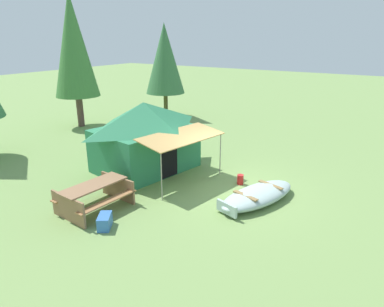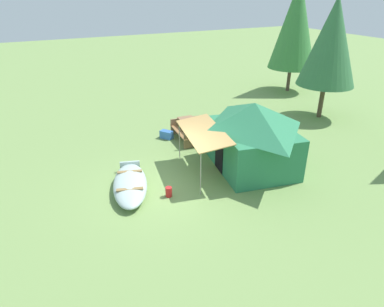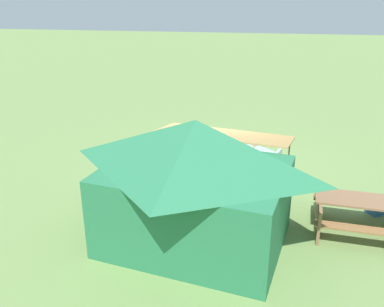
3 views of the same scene
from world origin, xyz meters
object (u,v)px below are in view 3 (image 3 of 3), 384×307
beached_rowboat (234,150)px  picnic_table (364,213)px  cooler_box (380,205)px  canvas_cabin_tent (196,181)px  fuel_can (197,162)px

beached_rowboat → picnic_table: (-2.94, 3.81, 0.26)m
beached_rowboat → cooler_box: (-3.54, 2.81, -0.05)m
beached_rowboat → canvas_cabin_tent: (0.38, 4.65, 1.09)m
canvas_cabin_tent → fuel_can: canvas_cabin_tent is taller
beached_rowboat → canvas_cabin_tent: size_ratio=0.70×
cooler_box → picnic_table: bearing=59.0°
canvas_cabin_tent → picnic_table: bearing=-165.8°
picnic_table → cooler_box: picnic_table is taller
canvas_cabin_tent → fuel_can: 3.86m
beached_rowboat → cooler_box: size_ratio=5.61×
beached_rowboat → picnic_table: 4.82m
cooler_box → beached_rowboat: bearing=-38.5°
cooler_box → fuel_can: (4.49, -1.80, -0.01)m
beached_rowboat → picnic_table: picnic_table is taller
picnic_table → fuel_can: size_ratio=6.12×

